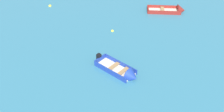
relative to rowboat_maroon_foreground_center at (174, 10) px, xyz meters
name	(u,v)px	position (x,y,z in m)	size (l,w,h in m)	color
rowboat_maroon_foreground_center	(174,10)	(0.00, 0.00, 0.00)	(4.27, 1.77, 1.31)	beige
rowboat_deep_blue_near_right	(124,73)	(-6.19, -10.71, 0.01)	(3.76, 3.58, 1.29)	beige
mooring_buoy_trailing	(112,31)	(-6.98, -4.00, -0.20)	(0.28, 0.28, 0.28)	yellow
mooring_buoy_between_boats_right	(50,6)	(-14.15, 1.75, -0.20)	(0.34, 0.34, 0.34)	yellow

